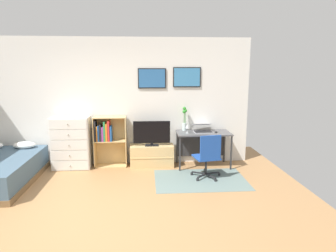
% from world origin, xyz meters
% --- Properties ---
extents(ground_plane, '(7.20, 7.20, 0.00)m').
position_xyz_m(ground_plane, '(0.00, 0.00, 0.00)').
color(ground_plane, '#A87A4C').
extents(wall_back_with_posters, '(6.12, 0.09, 2.70)m').
position_xyz_m(wall_back_with_posters, '(0.02, 2.43, 1.36)').
color(wall_back_with_posters, silver).
rests_on(wall_back_with_posters, ground_plane).
extents(area_rug, '(1.70, 1.20, 0.01)m').
position_xyz_m(area_rug, '(1.82, 1.26, 0.00)').
color(area_rug, slate).
rests_on(area_rug, ground_plane).
extents(dresser, '(0.77, 0.46, 1.08)m').
position_xyz_m(dresser, '(-0.73, 2.15, 0.54)').
color(dresser, white).
rests_on(dresser, ground_plane).
extents(bookshelf, '(0.68, 0.30, 1.07)m').
position_xyz_m(bookshelf, '(0.01, 2.22, 0.63)').
color(bookshelf, tan).
rests_on(bookshelf, ground_plane).
extents(tv_stand, '(0.92, 0.41, 0.45)m').
position_xyz_m(tv_stand, '(0.94, 2.17, 0.23)').
color(tv_stand, tan).
rests_on(tv_stand, ground_plane).
extents(television, '(0.77, 0.16, 0.53)m').
position_xyz_m(television, '(0.94, 2.15, 0.71)').
color(television, black).
rests_on(television, tv_stand).
extents(desk, '(1.12, 0.61, 0.74)m').
position_xyz_m(desk, '(2.02, 2.14, 0.61)').
color(desk, '#4C4C4F').
rests_on(desk, ground_plane).
extents(office_chair, '(0.58, 0.57, 0.86)m').
position_xyz_m(office_chair, '(1.97, 1.31, 0.46)').
color(office_chair, '#232326').
rests_on(office_chair, ground_plane).
extents(laptop, '(0.42, 0.45, 0.17)m').
position_xyz_m(laptop, '(2.01, 2.15, 0.81)').
color(laptop, '#B7B7BC').
rests_on(laptop, desk).
extents(computer_mouse, '(0.06, 0.10, 0.03)m').
position_xyz_m(computer_mouse, '(2.27, 2.01, 0.76)').
color(computer_mouse, '#262628').
rests_on(computer_mouse, desk).
extents(bamboo_vase, '(0.10, 0.09, 0.51)m').
position_xyz_m(bamboo_vase, '(1.65, 2.29, 0.98)').
color(bamboo_vase, silver).
rests_on(bamboo_vase, desk).
extents(wine_glass, '(0.07, 0.07, 0.18)m').
position_xyz_m(wine_glass, '(1.67, 2.00, 0.87)').
color(wine_glass, silver).
rests_on(wine_glass, desk).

